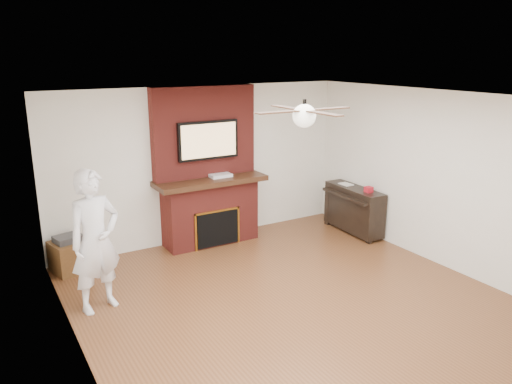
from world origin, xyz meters
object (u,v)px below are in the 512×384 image
side_table (70,255)px  piano (354,208)px  person (95,241)px  fireplace (208,182)px

side_table → piano: size_ratio=0.46×
side_table → piano: 4.58m
piano → person: bearing=-171.3°
fireplace → piano: (2.31, -0.88, -0.57)m
fireplace → person: size_ratio=1.45×
fireplace → person: fireplace is taller
fireplace → person: 2.50m
fireplace → side_table: bearing=-178.3°
person → piano: bearing=-9.5°
person → piano: size_ratio=1.41×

